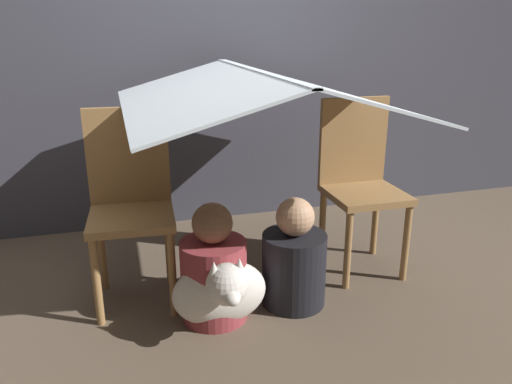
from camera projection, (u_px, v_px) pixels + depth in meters
name	position (u px, v px, depth m)	size (l,w,h in m)	color
ground_plane	(268.00, 304.00, 2.40)	(8.80, 8.80, 0.00)	brown
wall_back	(211.00, 29.00, 3.11)	(7.00, 0.05, 2.50)	#3D3D47
chair_left	(131.00, 199.00, 2.34)	(0.41, 0.41, 0.92)	olive
chair_right	(360.00, 178.00, 2.65)	(0.39, 0.39, 0.92)	olive
sheet_canopy	(256.00, 89.00, 2.27)	(1.19, 1.42, 0.18)	silver
person_front	(214.00, 272.00, 2.23)	(0.30, 0.30, 0.55)	maroon
person_second	(294.00, 261.00, 2.35)	(0.30, 0.30, 0.53)	black
dog	(221.00, 291.00, 2.17)	(0.42, 0.38, 0.39)	silver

